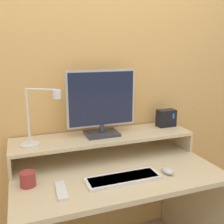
{
  "coord_description": "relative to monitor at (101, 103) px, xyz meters",
  "views": [
    {
      "loc": [
        -0.53,
        -1.04,
        1.48
      ],
      "look_at": [
        -0.0,
        0.41,
        1.11
      ],
      "focal_mm": 42.0,
      "sensor_mm": 36.0,
      "label": 1
    }
  ],
  "objects": [
    {
      "name": "router_dock",
      "position": [
        0.53,
        0.03,
        -0.16
      ],
      "size": [
        0.14,
        0.08,
        0.13
      ],
      "color": "black",
      "rests_on": "monitor_shelf"
    },
    {
      "name": "mug",
      "position": [
        -0.51,
        -0.27,
        -0.33
      ],
      "size": [
        0.08,
        0.08,
        0.08
      ],
      "color": "#9E332D",
      "rests_on": "desk"
    },
    {
      "name": "keyboard",
      "position": [
        0.0,
        -0.39,
        -0.36
      ],
      "size": [
        0.43,
        0.14,
        0.02
      ],
      "color": "white",
      "rests_on": "desk"
    },
    {
      "name": "monitor",
      "position": [
        0.0,
        0.0,
        0.0
      ],
      "size": [
        0.47,
        0.17,
        0.44
      ],
      "color": "#38383D",
      "rests_on": "monitor_shelf"
    },
    {
      "name": "monitor_shelf",
      "position": [
        0.01,
        -0.02,
        -0.25
      ],
      "size": [
        1.24,
        0.32,
        0.15
      ],
      "color": "beige",
      "rests_on": "desk"
    },
    {
      "name": "mouse",
      "position": [
        0.28,
        -0.4,
        -0.36
      ],
      "size": [
        0.06,
        0.1,
        0.03
      ],
      "color": "silver",
      "rests_on": "desk"
    },
    {
      "name": "remote_control",
      "position": [
        -0.35,
        -0.4,
        -0.36
      ],
      "size": [
        0.06,
        0.19,
        0.02
      ],
      "color": "white",
      "rests_on": "desk"
    },
    {
      "name": "desk",
      "position": [
        0.01,
        -0.23,
        -0.59
      ],
      "size": [
        1.24,
        0.74,
        0.75
      ],
      "color": "beige",
      "rests_on": "ground_plane"
    },
    {
      "name": "wall_back",
      "position": [
        0.01,
        0.17,
        0.12
      ],
      "size": [
        6.0,
        0.05,
        2.5
      ],
      "color": "#E5AD60",
      "rests_on": "ground_plane"
    },
    {
      "name": "desk_lamp",
      "position": [
        -0.42,
        -0.08,
        -0.06
      ],
      "size": [
        0.25,
        0.18,
        0.36
      ],
      "color": "silver",
      "rests_on": "monitor_shelf"
    }
  ]
}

